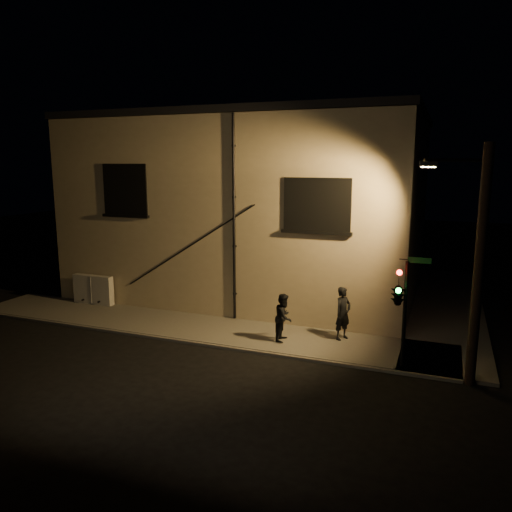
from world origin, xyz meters
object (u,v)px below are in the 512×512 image
at_px(pedestrian_b, 284,317).
at_px(traffic_signal, 399,293).
at_px(streetlamp_pole, 476,260).
at_px(pedestrian_a, 343,313).
at_px(utility_cabinet, 93,289).

relative_size(pedestrian_b, traffic_signal, 0.49).
bearing_deg(streetlamp_pole, pedestrian_a, 153.24).
xyz_separation_m(utility_cabinet, pedestrian_a, (11.70, -0.55, 0.32)).
relative_size(utility_cabinet, pedestrian_a, 1.03).
height_order(pedestrian_b, traffic_signal, traffic_signal).
distance_m(utility_cabinet, pedestrian_b, 9.83).
bearing_deg(utility_cabinet, pedestrian_a, -2.69).
relative_size(utility_cabinet, streetlamp_pole, 0.28).
height_order(traffic_signal, streetlamp_pole, streetlamp_pole).
bearing_deg(pedestrian_b, pedestrian_a, -66.39).
bearing_deg(streetlamp_pole, utility_cabinet, 170.48).
height_order(pedestrian_a, pedestrian_b, pedestrian_a).
bearing_deg(utility_cabinet, streetlamp_pole, -9.52).
distance_m(pedestrian_b, traffic_signal, 4.45).
distance_m(utility_cabinet, traffic_signal, 14.10).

